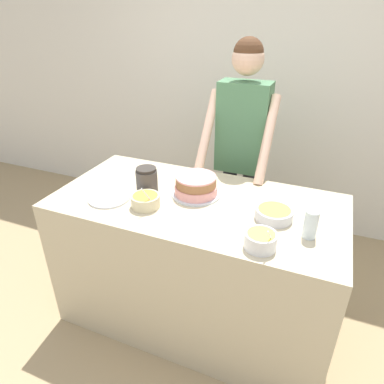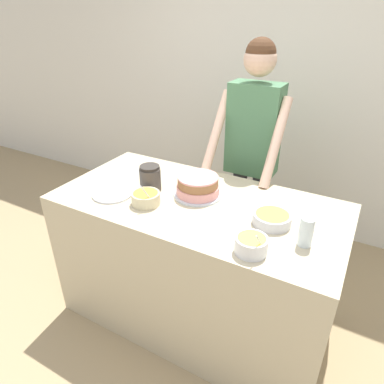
{
  "view_description": "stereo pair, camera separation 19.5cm",
  "coord_description": "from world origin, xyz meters",
  "px_view_note": "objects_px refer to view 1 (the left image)",
  "views": [
    {
      "loc": [
        0.65,
        -1.21,
        1.92
      ],
      "look_at": [
        -0.01,
        0.38,
        1.0
      ],
      "focal_mm": 32.0,
      "sensor_mm": 36.0,
      "label": 1
    },
    {
      "loc": [
        0.82,
        -1.13,
        1.92
      ],
      "look_at": [
        -0.01,
        0.38,
        1.0
      ],
      "focal_mm": 32.0,
      "sensor_mm": 36.0,
      "label": 2
    }
  ],
  "objects_px": {
    "frosting_bowl_orange": "(146,200)",
    "drinking_glass": "(311,224)",
    "stoneware_jar": "(147,180)",
    "person_baker": "(242,138)",
    "frosting_bowl_yellow": "(261,240)",
    "cake": "(196,186)",
    "ceramic_plate": "(109,198)",
    "frosting_bowl_olive": "(274,213)"
  },
  "relations": [
    {
      "from": "cake",
      "to": "frosting_bowl_orange",
      "type": "relative_size",
      "value": 1.79
    },
    {
      "from": "frosting_bowl_olive",
      "to": "stoneware_jar",
      "type": "xyz_separation_m",
      "value": [
        -0.77,
        0.01,
        0.05
      ]
    },
    {
      "from": "ceramic_plate",
      "to": "frosting_bowl_orange",
      "type": "bearing_deg",
      "value": 1.86
    },
    {
      "from": "person_baker",
      "to": "cake",
      "type": "height_order",
      "value": "person_baker"
    },
    {
      "from": "person_baker",
      "to": "frosting_bowl_yellow",
      "type": "relative_size",
      "value": 11.56
    },
    {
      "from": "cake",
      "to": "drinking_glass",
      "type": "xyz_separation_m",
      "value": [
        0.68,
        -0.19,
        0.01
      ]
    },
    {
      "from": "cake",
      "to": "frosting_bowl_yellow",
      "type": "xyz_separation_m",
      "value": [
        0.48,
        -0.37,
        -0.02
      ]
    },
    {
      "from": "person_baker",
      "to": "drinking_glass",
      "type": "relative_size",
      "value": 12.0
    },
    {
      "from": "frosting_bowl_yellow",
      "to": "stoneware_jar",
      "type": "relative_size",
      "value": 0.94
    },
    {
      "from": "drinking_glass",
      "to": "frosting_bowl_yellow",
      "type": "bearing_deg",
      "value": -138.91
    },
    {
      "from": "stoneware_jar",
      "to": "person_baker",
      "type": "bearing_deg",
      "value": 60.76
    },
    {
      "from": "drinking_glass",
      "to": "ceramic_plate",
      "type": "relative_size",
      "value": 0.6
    },
    {
      "from": "ceramic_plate",
      "to": "stoneware_jar",
      "type": "distance_m",
      "value": 0.25
    },
    {
      "from": "frosting_bowl_orange",
      "to": "stoneware_jar",
      "type": "relative_size",
      "value": 1.01
    },
    {
      "from": "person_baker",
      "to": "frosting_bowl_olive",
      "type": "distance_m",
      "value": 0.82
    },
    {
      "from": "cake",
      "to": "frosting_bowl_yellow",
      "type": "relative_size",
      "value": 1.93
    },
    {
      "from": "ceramic_plate",
      "to": "stoneware_jar",
      "type": "relative_size",
      "value": 1.5
    },
    {
      "from": "frosting_bowl_orange",
      "to": "stoneware_jar",
      "type": "distance_m",
      "value": 0.18
    },
    {
      "from": "frosting_bowl_yellow",
      "to": "frosting_bowl_orange",
      "type": "bearing_deg",
      "value": 169.34
    },
    {
      "from": "ceramic_plate",
      "to": "person_baker",
      "type": "bearing_deg",
      "value": 56.98
    },
    {
      "from": "person_baker",
      "to": "frosting_bowl_orange",
      "type": "height_order",
      "value": "person_baker"
    },
    {
      "from": "cake",
      "to": "ceramic_plate",
      "type": "distance_m",
      "value": 0.52
    },
    {
      "from": "frosting_bowl_olive",
      "to": "drinking_glass",
      "type": "bearing_deg",
      "value": -27.68
    },
    {
      "from": "cake",
      "to": "ceramic_plate",
      "type": "xyz_separation_m",
      "value": [
        -0.46,
        -0.25,
        -0.05
      ]
    },
    {
      "from": "ceramic_plate",
      "to": "stoneware_jar",
      "type": "xyz_separation_m",
      "value": [
        0.17,
        0.16,
        0.07
      ]
    },
    {
      "from": "ceramic_plate",
      "to": "frosting_bowl_olive",
      "type": "bearing_deg",
      "value": 9.46
    },
    {
      "from": "frosting_bowl_yellow",
      "to": "drinking_glass",
      "type": "height_order",
      "value": "drinking_glass"
    },
    {
      "from": "ceramic_plate",
      "to": "drinking_glass",
      "type": "bearing_deg",
      "value": 2.84
    },
    {
      "from": "cake",
      "to": "drinking_glass",
      "type": "relative_size",
      "value": 2.0
    },
    {
      "from": "frosting_bowl_olive",
      "to": "frosting_bowl_yellow",
      "type": "bearing_deg",
      "value": -92.37
    },
    {
      "from": "cake",
      "to": "frosting_bowl_olive",
      "type": "xyz_separation_m",
      "value": [
        0.49,
        -0.09,
        -0.03
      ]
    },
    {
      "from": "cake",
      "to": "ceramic_plate",
      "type": "relative_size",
      "value": 1.21
    },
    {
      "from": "cake",
      "to": "frosting_bowl_orange",
      "type": "bearing_deg",
      "value": -131.51
    },
    {
      "from": "frosting_bowl_olive",
      "to": "stoneware_jar",
      "type": "height_order",
      "value": "stoneware_jar"
    },
    {
      "from": "person_baker",
      "to": "frosting_bowl_orange",
      "type": "xyz_separation_m",
      "value": [
        -0.32,
        -0.86,
        -0.14
      ]
    },
    {
      "from": "person_baker",
      "to": "ceramic_plate",
      "type": "distance_m",
      "value": 1.05
    },
    {
      "from": "frosting_bowl_yellow",
      "to": "frosting_bowl_olive",
      "type": "bearing_deg",
      "value": 87.63
    },
    {
      "from": "frosting_bowl_yellow",
      "to": "frosting_bowl_olive",
      "type": "relative_size",
      "value": 0.76
    },
    {
      "from": "frosting_bowl_orange",
      "to": "drinking_glass",
      "type": "bearing_deg",
      "value": 3.11
    },
    {
      "from": "person_baker",
      "to": "frosting_bowl_yellow",
      "type": "xyz_separation_m",
      "value": [
        0.37,
        -0.99,
        -0.13
      ]
    },
    {
      "from": "person_baker",
      "to": "frosting_bowl_yellow",
      "type": "height_order",
      "value": "person_baker"
    },
    {
      "from": "frosting_bowl_yellow",
      "to": "ceramic_plate",
      "type": "relative_size",
      "value": 0.63
    }
  ]
}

